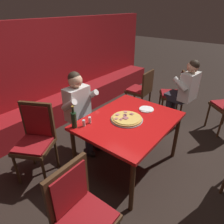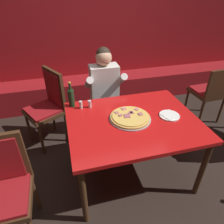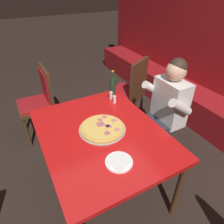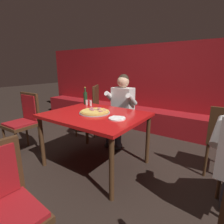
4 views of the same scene
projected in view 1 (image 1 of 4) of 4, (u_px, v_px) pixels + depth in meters
ground_plane at (127, 164)px, 3.00m from camera, size 24.00×24.00×0.00m
booth_wall_panel at (33, 75)px, 3.74m from camera, size 6.80×0.16×1.90m
booth_bench at (49, 113)px, 3.91m from camera, size 6.46×0.48×0.46m
main_dining_table at (129, 124)px, 2.67m from camera, size 1.32×1.04×0.77m
pizza at (127, 119)px, 2.62m from camera, size 0.43×0.43×0.05m
plate_white_paper at (146, 109)px, 2.88m from camera, size 0.21×0.21×0.02m
beer_bottle at (74, 119)px, 2.42m from camera, size 0.07×0.07×0.29m
shaker_oregano at (84, 123)px, 2.48m from camera, size 0.04×0.04×0.09m
shaker_black_pepper at (90, 120)px, 2.54m from camera, size 0.04×0.04×0.09m
diner_seated_blue_shirt at (81, 109)px, 3.04m from camera, size 0.53×0.53×1.27m
dining_chair_far_right at (36, 136)px, 2.60m from camera, size 0.60×0.60×1.03m
dining_chair_far_left at (80, 209)px, 1.70m from camera, size 0.45×0.45×0.99m
dining_chair_by_booth at (142, 88)px, 4.19m from camera, size 0.46×0.46×0.94m
dining_chair_near_right at (176, 91)px, 4.05m from camera, size 0.61×0.61×0.95m
diner_standing_companion at (184, 89)px, 3.77m from camera, size 0.56×0.57×1.27m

